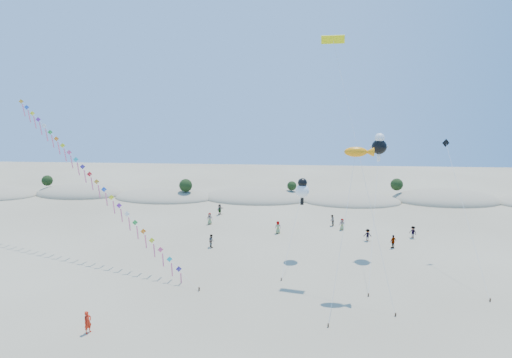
# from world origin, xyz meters

# --- Properties ---
(ground) EXTENTS (160.00, 160.00, 0.00)m
(ground) POSITION_xyz_m (0.00, 0.00, 0.00)
(ground) COLOR gray
(ground) RESTS_ON ground
(dune_ridge) EXTENTS (145.30, 11.49, 5.57)m
(dune_ridge) POSITION_xyz_m (1.06, 45.14, 0.11)
(dune_ridge) COLOR gray
(dune_ridge) RESTS_ON ground
(kite_train) EXTENTS (25.76, 16.01, 17.86)m
(kite_train) POSITION_xyz_m (-16.50, 18.26, 8.97)
(kite_train) COLOR #3F2D1E
(kite_train) RESTS_ON ground
(fish_kite) EXTENTS (4.37, 8.17, 13.26)m
(fish_kite) POSITION_xyz_m (11.39, 11.98, 12.76)
(fish_kite) COLOR #3F2D1E
(fish_kite) RESTS_ON ground
(cartoon_kite_low) EXTENTS (2.95, 7.71, 8.85)m
(cartoon_kite_low) POSITION_xyz_m (6.73, 19.39, 7.60)
(cartoon_kite_low) COLOR #3F2D1E
(cartoon_kite_low) RESTS_ON ground
(cartoon_kite_high) EXTENTS (3.80, 12.68, 13.61)m
(cartoon_kite_high) POSITION_xyz_m (15.20, 21.54, 12.26)
(cartoon_kite_high) COLOR #3F2D1E
(cartoon_kite_high) RESTS_ON ground
(parafoil_kite) EXTENTS (5.92, 11.88, 23.51)m
(parafoil_kite) POSITION_xyz_m (9.42, 17.50, 22.60)
(parafoil_kite) COLOR #3F2D1E
(parafoil_kite) RESTS_ON ground
(dark_kite) EXTENTS (1.08, 12.23, 13.03)m
(dark_kite) POSITION_xyz_m (22.55, 17.76, 8.62)
(dark_kite) COLOR #3F2D1E
(dark_kite) RESTS_ON ground
(flyer_foreground) EXTENTS (0.66, 0.76, 1.76)m
(flyer_foreground) POSITION_xyz_m (-10.01, 2.29, 0.88)
(flyer_foreground) COLOR red
(flyer_foreground) RESTS_ON ground
(beachgoers) EXTENTS (27.51, 14.85, 1.62)m
(beachgoers) POSITION_xyz_m (6.92, 27.68, 0.78)
(beachgoers) COLOR slate
(beachgoers) RESTS_ON ground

